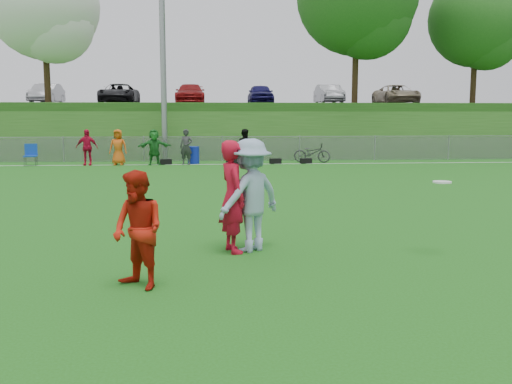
{
  "coord_description": "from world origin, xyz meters",
  "views": [
    {
      "loc": [
        -0.62,
        -9.37,
        2.38
      ],
      "look_at": [
        0.17,
        0.5,
        1.03
      ],
      "focal_mm": 40.0,
      "sensor_mm": 36.0,
      "label": 1
    }
  ],
  "objects": [
    {
      "name": "tree_white_flowering",
      "position": [
        -9.84,
        24.92,
        8.32
      ],
      "size": [
        6.3,
        6.3,
        8.78
      ],
      "color": "black",
      "rests_on": "berm"
    },
    {
      "name": "fence",
      "position": [
        0.0,
        20.0,
        0.65
      ],
      "size": [
        58.0,
        0.06,
        1.3
      ],
      "color": "gray",
      "rests_on": "ground"
    },
    {
      "name": "berm",
      "position": [
        0.0,
        31.0,
        1.5
      ],
      "size": [
        120.0,
        18.0,
        3.0
      ],
      "primitive_type": "cube",
      "color": "#1E4D15",
      "rests_on": "ground"
    },
    {
      "name": "recycling_bin",
      "position": [
        -1.45,
        18.53,
        0.42
      ],
      "size": [
        0.71,
        0.71,
        0.83
      ],
      "primitive_type": "cylinder",
      "rotation": [
        0.0,
        0.0,
        0.34
      ],
      "color": "#0F22A9",
      "rests_on": "ground"
    },
    {
      "name": "spectator_row",
      "position": [
        -3.03,
        18.0,
        0.85
      ],
      "size": [
        8.43,
        0.9,
        1.69
      ],
      "color": "red",
      "rests_on": "ground"
    },
    {
      "name": "player_blue",
      "position": [
        0.06,
        0.42,
        0.99
      ],
      "size": [
        1.45,
        1.36,
        1.97
      ],
      "primitive_type": "imported",
      "rotation": [
        0.0,
        0.0,
        3.8
      ],
      "color": "#8EA9C6",
      "rests_on": "ground"
    },
    {
      "name": "parking_lot",
      "position": [
        0.0,
        33.0,
        3.05
      ],
      "size": [
        120.0,
        12.0,
        0.1
      ],
      "primitive_type": "cube",
      "color": "black",
      "rests_on": "berm"
    },
    {
      "name": "bicycle",
      "position": [
        4.44,
        18.79,
        0.48
      ],
      "size": [
        1.94,
        1.25,
        0.96
      ],
      "primitive_type": "imported",
      "rotation": [
        0.0,
        0.0,
        1.2
      ],
      "color": "#2B2B2D",
      "rests_on": "ground"
    },
    {
      "name": "light_pole",
      "position": [
        -3.0,
        20.8,
        6.71
      ],
      "size": [
        1.2,
        0.4,
        12.15
      ],
      "color": "gray",
      "rests_on": "ground"
    },
    {
      "name": "tree_green_far",
      "position": [
        16.16,
        25.92,
        7.96
      ],
      "size": [
        5.88,
        5.88,
        8.19
      ],
      "color": "black",
      "rests_on": "berm"
    },
    {
      "name": "gear_bags",
      "position": [
        1.05,
        18.1,
        0.13
      ],
      "size": [
        7.37,
        0.42,
        0.26
      ],
      "color": "black",
      "rests_on": "ground"
    },
    {
      "name": "car_row",
      "position": [
        -1.17,
        32.0,
        3.82
      ],
      "size": [
        32.04,
        5.18,
        1.44
      ],
      "color": "#BABABC",
      "rests_on": "parking_lot"
    },
    {
      "name": "sideline_far",
      "position": [
        0.0,
        18.0,
        0.01
      ],
      "size": [
        60.0,
        0.1,
        0.01
      ],
      "primitive_type": "cube",
      "color": "white",
      "rests_on": "ground"
    },
    {
      "name": "ground",
      "position": [
        0.0,
        0.0,
        0.0
      ],
      "size": [
        120.0,
        120.0,
        0.0
      ],
      "primitive_type": "plane",
      "color": "#1D5812",
      "rests_on": "ground"
    },
    {
      "name": "player_red_left",
      "position": [
        -0.24,
        0.36,
        0.97
      ],
      "size": [
        0.66,
        0.82,
        1.95
      ],
      "primitive_type": "imported",
      "rotation": [
        0.0,
        0.0,
        1.87
      ],
      "color": "#B60C23",
      "rests_on": "ground"
    },
    {
      "name": "frisbee",
      "position": [
        3.25,
        -0.16,
        1.26
      ],
      "size": [
        0.31,
        0.31,
        0.03
      ],
      "color": "white",
      "rests_on": "ground"
    },
    {
      "name": "camp_chair",
      "position": [
        -9.02,
        18.0,
        0.3
      ],
      "size": [
        0.64,
        0.65,
        1.02
      ],
      "rotation": [
        0.0,
        0.0,
        0.13
      ],
      "color": "#0F3BAA",
      "rests_on": "ground"
    },
    {
      "name": "player_red_center",
      "position": [
        -1.62,
        -1.64,
        0.82
      ],
      "size": [
        1.0,
        1.0,
        1.64
      ],
      "primitive_type": "imported",
      "rotation": [
        0.0,
        0.0,
        -0.77
      ],
      "color": "red",
      "rests_on": "ground"
    }
  ]
}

